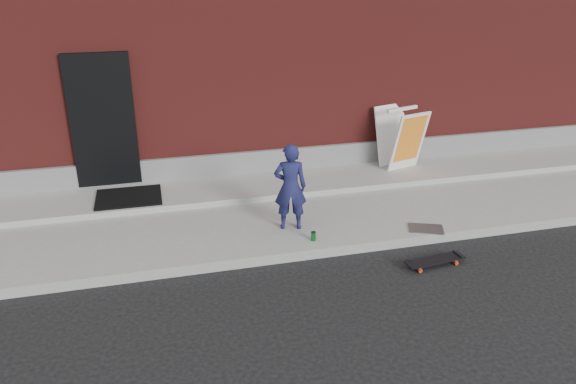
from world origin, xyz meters
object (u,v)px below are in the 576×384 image
object	(u,v)px
child	(290,187)
pizza_sign	(401,138)
skateboard	(435,261)
soda_can	(313,236)

from	to	relation	value
child	pizza_sign	size ratio (longest dim) A/B	1.16
child	pizza_sign	xyz separation A→B (m)	(2.61, 1.81, 0.01)
child	skateboard	distance (m)	2.29
skateboard	pizza_sign	size ratio (longest dim) A/B	0.75
skateboard	soda_can	bearing A→B (deg)	150.13
skateboard	pizza_sign	distance (m)	3.36
skateboard	pizza_sign	world-z (taller)	pizza_sign
pizza_sign	soda_can	xyz separation A→B (m)	(-2.39, -2.30, -0.60)
child	pizza_sign	bearing A→B (deg)	-133.52
child	skateboard	world-z (taller)	child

